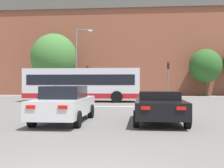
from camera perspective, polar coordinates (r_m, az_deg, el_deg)
The scene contains 12 objects.
stop_line_strip at distance 20.07m, azimuth 1.89°, elevation -4.57°, with size 7.67×0.30×0.01m, color silver.
far_pavement at distance 35.56m, azimuth 3.21°, elevation -2.52°, with size 68.52×2.50×0.01m, color gray.
brick_civic_building at distance 45.60m, azimuth 0.40°, elevation 7.10°, with size 36.04×12.07×19.79m.
car_saloon_left at distance 12.14m, azimuth -9.53°, elevation -3.96°, with size 1.96×4.94×1.53m.
car_roadster_right at distance 11.90m, azimuth 9.63°, elevation -4.53°, with size 2.16×4.31×1.32m.
bus_crossing_lead at distance 25.39m, azimuth -6.03°, elevation -0.02°, with size 10.28×2.65×2.96m.
traffic_light_far_right at distance 35.45m, azimuth 11.37°, elevation 2.11°, with size 0.26×0.31×4.28m.
traffic_light_far_left at distance 35.66m, azimuth -5.04°, elevation 1.66°, with size 0.26×0.31×3.84m.
street_lamp_junction at distance 28.39m, azimuth -6.73°, elevation 5.54°, with size 1.74×0.36×7.14m.
pedestrian_waiting at distance 36.13m, azimuth -6.96°, elevation -0.97°, with size 0.39×0.46×1.64m.
tree_by_building at distance 37.34m, azimuth -11.69°, elevation 5.21°, with size 5.97×5.97×8.10m.
tree_kerbside at distance 38.70m, azimuth 18.45°, elevation 3.50°, with size 4.20×4.20×6.14m.
Camera 1 is at (1.06, -4.53, 1.65)m, focal length 45.00 mm.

